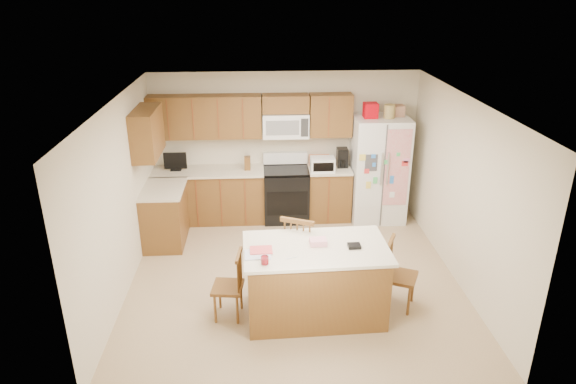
{
  "coord_description": "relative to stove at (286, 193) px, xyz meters",
  "views": [
    {
      "loc": [
        -0.45,
        -6.22,
        3.85
      ],
      "look_at": [
        -0.06,
        0.35,
        1.15
      ],
      "focal_mm": 32.0,
      "sensor_mm": 36.0,
      "label": 1
    }
  ],
  "objects": [
    {
      "name": "room_shell",
      "position": [
        0.0,
        -1.94,
        0.97
      ],
      "size": [
        4.6,
        4.6,
        2.52
      ],
      "color": "beige",
      "rests_on": "ground"
    },
    {
      "name": "windsor_chair_back",
      "position": [
        0.07,
        -2.21,
        0.04
      ],
      "size": [
        0.61,
        0.6,
        1.09
      ],
      "color": "brown",
      "rests_on": "ground"
    },
    {
      "name": "ground",
      "position": [
        0.0,
        -1.94,
        -0.47
      ],
      "size": [
        4.5,
        4.5,
        0.0
      ],
      "primitive_type": "plane",
      "color": "#9F7C5B",
      "rests_on": "ground"
    },
    {
      "name": "windsor_chair_right",
      "position": [
        1.27,
        -2.71,
        -0.04
      ],
      "size": [
        0.51,
        0.52,
        0.92
      ],
      "color": "brown",
      "rests_on": "ground"
    },
    {
      "name": "cabinetry",
      "position": [
        -0.98,
        -0.15,
        0.44
      ],
      "size": [
        3.36,
        1.56,
        2.15
      ],
      "color": "brown",
      "rests_on": "ground"
    },
    {
      "name": "island",
      "position": [
        0.2,
        -2.82,
        0.0
      ],
      "size": [
        1.75,
        1.06,
        1.03
      ],
      "color": "brown",
      "rests_on": "ground"
    },
    {
      "name": "stove",
      "position": [
        0.0,
        0.0,
        0.0
      ],
      "size": [
        0.76,
        0.65,
        1.13
      ],
      "color": "black",
      "rests_on": "ground"
    },
    {
      "name": "refrigerator",
      "position": [
        1.57,
        -0.06,
        0.45
      ],
      "size": [
        0.9,
        0.79,
        2.04
      ],
      "color": "white",
      "rests_on": "ground"
    },
    {
      "name": "windsor_chair_left",
      "position": [
        -0.84,
        -2.8,
        -0.06
      ],
      "size": [
        0.41,
        0.42,
        0.88
      ],
      "color": "brown",
      "rests_on": "ground"
    }
  ]
}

